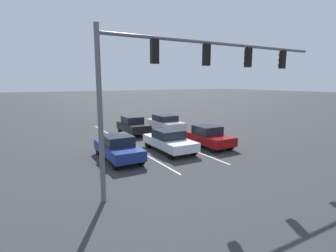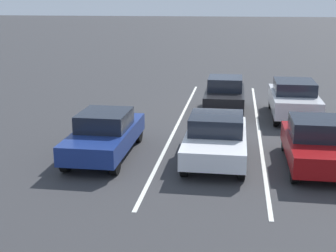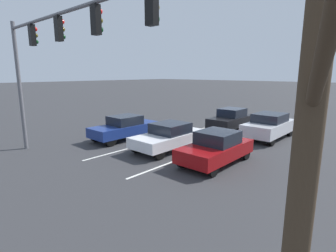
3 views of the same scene
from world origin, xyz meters
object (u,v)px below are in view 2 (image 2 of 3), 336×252
object	(u,v)px
car_white_midlane_front	(216,137)
car_silver_leftlane_second	(294,98)
car_navy_rightlane_front	(105,133)
car_maroon_leftlane_front	(317,143)
car_black_midlane_second	(225,95)

from	to	relation	value
car_white_midlane_front	car_silver_leftlane_second	xyz separation A→B (m)	(-3.12, -6.16, 0.09)
car_white_midlane_front	car_navy_rightlane_front	bearing A→B (deg)	2.58
car_silver_leftlane_second	car_maroon_leftlane_front	bearing A→B (deg)	90.26
car_navy_rightlane_front	car_black_midlane_second	xyz separation A→B (m)	(-3.76, -6.87, 0.06)
car_black_midlane_second	car_silver_leftlane_second	size ratio (longest dim) A/B	0.90
car_maroon_leftlane_front	car_navy_rightlane_front	bearing A→B (deg)	-0.53
car_maroon_leftlane_front	car_silver_leftlane_second	world-z (taller)	car_silver_leftlane_second
car_navy_rightlane_front	car_black_midlane_second	distance (m)	7.83
car_silver_leftlane_second	car_white_midlane_front	bearing A→B (deg)	63.15
car_maroon_leftlane_front	car_black_midlane_second	size ratio (longest dim) A/B	1.01
car_silver_leftlane_second	car_black_midlane_second	bearing A→B (deg)	-10.11
car_white_midlane_front	car_black_midlane_second	world-z (taller)	car_black_midlane_second
car_maroon_leftlane_front	car_silver_leftlane_second	xyz separation A→B (m)	(0.03, -6.39, 0.09)
car_navy_rightlane_front	car_maroon_leftlane_front	xyz separation A→B (m)	(-6.82, 0.06, -0.01)
car_navy_rightlane_front	car_maroon_leftlane_front	size ratio (longest dim) A/B	1.11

